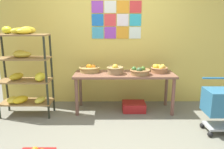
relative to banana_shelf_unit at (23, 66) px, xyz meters
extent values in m
plane|color=slate|center=(1.54, -0.92, -0.89)|extent=(9.17, 9.17, 0.00)
cube|color=#DEC354|center=(1.54, 0.69, 0.54)|extent=(4.57, 0.06, 2.85)
cube|color=purple|center=(1.23, 0.65, 1.00)|extent=(0.22, 0.01, 0.22)
cube|color=silver|center=(1.47, 0.65, 1.00)|extent=(0.22, 0.01, 0.22)
cube|color=orange|center=(1.71, 0.65, 1.00)|extent=(0.22, 0.01, 0.22)
cube|color=red|center=(1.95, 0.65, 1.00)|extent=(0.22, 0.01, 0.22)
cube|color=blue|center=(1.23, 0.65, 0.76)|extent=(0.22, 0.01, 0.22)
cube|color=#E33F42|center=(1.47, 0.65, 0.76)|extent=(0.22, 0.01, 0.22)
cube|color=silver|center=(1.71, 0.65, 0.76)|extent=(0.22, 0.01, 0.22)
cube|color=#30ADBF|center=(1.95, 0.65, 0.76)|extent=(0.22, 0.01, 0.22)
cube|color=#42A1BF|center=(1.23, 0.65, 0.52)|extent=(0.22, 0.01, 0.22)
cube|color=purple|center=(1.47, 0.65, 0.52)|extent=(0.22, 0.01, 0.22)
cube|color=orange|center=(1.71, 0.65, 0.52)|extent=(0.22, 0.01, 0.22)
cube|color=silver|center=(1.95, 0.65, 0.52)|extent=(0.22, 0.01, 0.22)
cylinder|color=#272B1D|center=(0.43, -0.17, -0.18)|extent=(0.04, 0.04, 1.41)
cylinder|color=#272B1D|center=(-0.41, 0.19, -0.18)|extent=(0.04, 0.04, 1.41)
cylinder|color=#272B1D|center=(0.43, 0.19, -0.18)|extent=(0.04, 0.04, 1.41)
cube|color=olive|center=(0.01, 0.01, -0.65)|extent=(0.87, 0.39, 0.03)
ellipsoid|color=yellow|center=(0.27, -0.08, -0.59)|extent=(0.21, 0.26, 0.10)
ellipsoid|color=yellow|center=(-0.21, -0.08, -0.58)|extent=(0.22, 0.24, 0.11)
ellipsoid|color=yellow|center=(-0.07, -0.09, -0.58)|extent=(0.29, 0.30, 0.13)
cube|color=olive|center=(0.01, 0.01, -0.26)|extent=(0.87, 0.39, 0.02)
ellipsoid|color=yellow|center=(-0.14, 0.02, -0.19)|extent=(0.24, 0.31, 0.12)
ellipsoid|color=yellow|center=(0.29, -0.08, -0.18)|extent=(0.18, 0.25, 0.15)
cube|color=olive|center=(0.01, 0.01, 0.12)|extent=(0.87, 0.39, 0.02)
ellipsoid|color=gold|center=(-0.06, 0.04, 0.20)|extent=(0.26, 0.29, 0.12)
ellipsoid|color=yellow|center=(0.00, 0.01, 0.19)|extent=(0.31, 0.24, 0.10)
cube|color=olive|center=(0.01, 0.01, 0.51)|extent=(0.87, 0.39, 0.02)
ellipsoid|color=yellow|center=(0.08, -0.04, 0.58)|extent=(0.29, 0.28, 0.10)
ellipsoid|color=gold|center=(0.00, -0.01, 0.58)|extent=(0.32, 0.33, 0.11)
ellipsoid|color=gold|center=(0.10, 0.06, 0.59)|extent=(0.29, 0.17, 0.12)
ellipsoid|color=yellow|center=(-0.27, 0.12, 0.59)|extent=(0.28, 0.27, 0.13)
cube|color=brown|center=(1.73, 0.21, -0.20)|extent=(1.80, 0.61, 0.04)
cylinder|color=brown|center=(0.89, -0.04, -0.55)|extent=(0.06, 0.06, 0.67)
cylinder|color=brown|center=(2.57, -0.04, -0.55)|extent=(0.06, 0.06, 0.67)
cylinder|color=brown|center=(0.89, 0.45, -0.55)|extent=(0.06, 0.06, 0.67)
cylinder|color=brown|center=(2.57, 0.45, -0.55)|extent=(0.06, 0.06, 0.67)
cylinder|color=#A57044|center=(2.37, 0.26, -0.14)|extent=(0.29, 0.29, 0.09)
torus|color=#A5744A|center=(2.37, 0.26, -0.09)|extent=(0.31, 0.31, 0.02)
sphere|color=gold|center=(2.39, 0.19, -0.09)|extent=(0.08, 0.08, 0.08)
sphere|color=gold|center=(2.37, 0.27, -0.07)|extent=(0.09, 0.09, 0.09)
sphere|color=gold|center=(2.29, 0.29, -0.07)|extent=(0.08, 0.08, 0.08)
sphere|color=gold|center=(2.43, 0.25, -0.07)|extent=(0.10, 0.10, 0.10)
sphere|color=gold|center=(2.31, 0.26, -0.08)|extent=(0.11, 0.11, 0.11)
sphere|color=gold|center=(2.38, 0.26, -0.08)|extent=(0.09, 0.09, 0.09)
cylinder|color=#92734B|center=(1.56, 0.16, -0.12)|extent=(0.27, 0.27, 0.11)
torus|color=olive|center=(1.56, 0.16, -0.07)|extent=(0.30, 0.30, 0.02)
sphere|color=gold|center=(1.55, 0.15, -0.05)|extent=(0.09, 0.09, 0.09)
sphere|color=gold|center=(1.56, 0.14, -0.05)|extent=(0.08, 0.08, 0.08)
sphere|color=gold|center=(1.56, 0.16, -0.06)|extent=(0.11, 0.11, 0.11)
cylinder|color=#A58949|center=(1.09, 0.31, -0.14)|extent=(0.35, 0.35, 0.08)
torus|color=#A38645|center=(1.09, 0.31, -0.10)|extent=(0.38, 0.38, 0.03)
sphere|color=orange|center=(1.10, 0.32, -0.08)|extent=(0.08, 0.08, 0.08)
sphere|color=orange|center=(1.09, 0.31, -0.09)|extent=(0.07, 0.07, 0.07)
sphere|color=orange|center=(1.07, 0.33, -0.08)|extent=(0.09, 0.09, 0.09)
sphere|color=orange|center=(1.16, 0.34, -0.09)|extent=(0.09, 0.09, 0.09)
cylinder|color=olive|center=(2.00, 0.09, -0.14)|extent=(0.33, 0.33, 0.08)
torus|color=#99673B|center=(2.00, 0.09, -0.10)|extent=(0.35, 0.35, 0.03)
sphere|color=#456D25|center=(2.05, 0.10, -0.08)|extent=(0.08, 0.08, 0.08)
sphere|color=#3B7135|center=(2.05, 0.14, -0.09)|extent=(0.07, 0.07, 0.07)
sphere|color=#3D6E30|center=(1.89, 0.11, -0.08)|extent=(0.08, 0.08, 0.08)
sphere|color=#3E5A32|center=(1.97, 0.02, -0.08)|extent=(0.10, 0.10, 0.10)
sphere|color=#405926|center=(2.00, 0.07, -0.09)|extent=(0.09, 0.09, 0.09)
cube|color=#AA1D1D|center=(1.91, 0.17, -0.81)|extent=(0.42, 0.33, 0.16)
sphere|color=black|center=(2.91, -0.81, -0.85)|extent=(0.08, 0.08, 0.08)
sphere|color=black|center=(2.91, -0.53, -0.85)|extent=(0.08, 0.08, 0.08)
cube|color=#A5A8AD|center=(3.15, -0.67, -0.79)|extent=(0.49, 0.30, 0.03)
cylinder|color=teal|center=(3.15, -0.45, -0.11)|extent=(0.55, 0.03, 0.03)
camera|label=1|loc=(1.49, -3.66, 0.71)|focal=35.22mm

